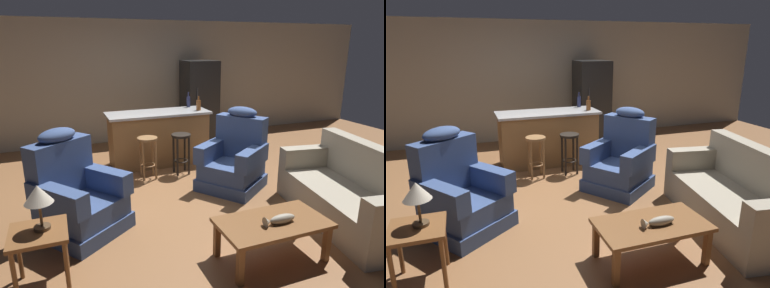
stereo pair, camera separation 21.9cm
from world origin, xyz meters
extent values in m
plane|color=brown|center=(0.00, 0.00, 0.00)|extent=(12.00, 12.00, 0.00)
cube|color=#A89E89|center=(0.00, 3.12, 1.30)|extent=(12.00, 0.05, 2.60)
cube|color=brown|center=(0.22, -1.87, 0.40)|extent=(1.10, 0.60, 0.04)
cube|color=brown|center=(-0.27, -2.11, 0.19)|extent=(0.06, 0.06, 0.38)
cube|color=brown|center=(0.71, -2.11, 0.19)|extent=(0.06, 0.06, 0.38)
cube|color=brown|center=(-0.27, -1.63, 0.19)|extent=(0.06, 0.06, 0.38)
cube|color=brown|center=(0.71, -1.63, 0.19)|extent=(0.06, 0.06, 0.38)
cube|color=#4C3823|center=(0.29, -1.93, 0.43)|extent=(0.22, 0.07, 0.01)
ellipsoid|color=#9E937F|center=(0.29, -1.93, 0.46)|extent=(0.28, 0.09, 0.09)
cone|color=#9E937F|center=(0.12, -1.93, 0.46)|extent=(0.06, 0.10, 0.10)
cube|color=#9E937F|center=(1.50, -1.54, 0.10)|extent=(1.14, 2.01, 0.20)
cube|color=#9E937F|center=(1.50, -1.54, 0.31)|extent=(1.14, 2.01, 0.22)
cube|color=#9E937F|center=(1.81, -1.59, 0.68)|extent=(0.51, 1.91, 0.52)
cube|color=#9E937F|center=(1.64, -0.70, 0.56)|extent=(0.86, 0.34, 0.28)
cube|color=#384C7A|center=(-1.49, -0.63, 0.09)|extent=(1.18, 1.18, 0.18)
cube|color=#384C7A|center=(-1.49, -0.63, 0.30)|extent=(1.09, 1.09, 0.24)
cube|color=#384C7A|center=(-1.68, -0.39, 0.74)|extent=(0.75, 0.65, 0.64)
ellipsoid|color=#384C7A|center=(-1.68, -0.39, 1.12)|extent=(0.53, 0.49, 0.16)
cube|color=#384C7A|center=(-1.22, -0.44, 0.55)|extent=(0.63, 0.74, 0.26)
cube|color=#384C7A|center=(-1.74, -0.84, 0.55)|extent=(0.63, 0.74, 0.26)
cube|color=#384C7A|center=(0.69, -0.14, 0.09)|extent=(1.17, 1.17, 0.18)
cube|color=#384C7A|center=(0.69, -0.14, 0.30)|extent=(1.09, 1.08, 0.24)
cube|color=#384C7A|center=(0.93, 0.04, 0.74)|extent=(0.64, 0.75, 0.64)
ellipsoid|color=#384C7A|center=(0.93, 0.04, 1.12)|extent=(0.48, 0.53, 0.16)
cube|color=#384C7A|center=(0.87, -0.42, 0.55)|extent=(0.75, 0.61, 0.26)
cube|color=#384C7A|center=(0.48, 0.12, 0.55)|extent=(0.75, 0.61, 0.26)
cube|color=brown|center=(-1.91, -1.47, 0.54)|extent=(0.48, 0.48, 0.04)
cylinder|color=brown|center=(-2.11, -1.67, 0.26)|extent=(0.04, 0.04, 0.52)
cylinder|color=brown|center=(-1.71, -1.67, 0.26)|extent=(0.04, 0.04, 0.52)
cylinder|color=brown|center=(-2.11, -1.27, 0.26)|extent=(0.04, 0.04, 0.52)
cylinder|color=brown|center=(-1.71, -1.27, 0.26)|extent=(0.04, 0.04, 0.52)
cylinder|color=#4C3823|center=(-1.87, -1.45, 0.58)|extent=(0.14, 0.14, 0.03)
cylinder|color=#4C3823|center=(-1.87, -1.45, 0.70)|extent=(0.02, 0.02, 0.22)
cone|color=#BCB29E|center=(-1.87, -1.45, 0.89)|extent=(0.24, 0.24, 0.16)
cube|color=olive|center=(0.00, 1.35, 0.45)|extent=(1.71, 0.63, 0.91)
cube|color=#B2B2B2|center=(0.00, 1.35, 0.93)|extent=(1.80, 0.70, 0.04)
cylinder|color=olive|center=(-0.37, 0.72, 0.66)|extent=(0.32, 0.32, 0.04)
torus|color=olive|center=(-0.37, 0.72, 0.22)|extent=(0.23, 0.23, 0.02)
cylinder|color=olive|center=(-0.47, 0.62, 0.32)|extent=(0.04, 0.04, 0.64)
cylinder|color=olive|center=(-0.27, 0.62, 0.32)|extent=(0.04, 0.04, 0.64)
cylinder|color=olive|center=(-0.47, 0.82, 0.32)|extent=(0.04, 0.04, 0.64)
cylinder|color=olive|center=(-0.27, 0.82, 0.32)|extent=(0.04, 0.04, 0.64)
cylinder|color=black|center=(0.20, 0.72, 0.66)|extent=(0.32, 0.32, 0.04)
torus|color=black|center=(0.20, 0.72, 0.22)|extent=(0.23, 0.23, 0.02)
cylinder|color=black|center=(0.10, 0.62, 0.32)|extent=(0.04, 0.04, 0.64)
cylinder|color=black|center=(0.30, 0.62, 0.32)|extent=(0.04, 0.04, 0.64)
cylinder|color=black|center=(0.10, 0.82, 0.32)|extent=(0.04, 0.04, 0.64)
cylinder|color=black|center=(0.30, 0.82, 0.32)|extent=(0.04, 0.04, 0.64)
cube|color=black|center=(1.30, 2.55, 0.88)|extent=(0.70, 0.66, 1.76)
cylinder|color=#333338|center=(1.11, 2.20, 0.97)|extent=(0.02, 0.02, 0.50)
cylinder|color=#23284C|center=(0.68, 1.62, 1.05)|extent=(0.07, 0.07, 0.20)
cylinder|color=#23284C|center=(0.68, 1.62, 1.19)|extent=(0.03, 0.03, 0.08)
cylinder|color=brown|center=(0.73, 1.24, 1.04)|extent=(0.08, 0.08, 0.18)
cylinder|color=brown|center=(0.73, 1.24, 1.17)|extent=(0.03, 0.03, 0.08)
camera|label=1|loc=(-1.64, -4.38, 2.11)|focal=32.00mm
camera|label=2|loc=(-1.44, -4.46, 2.11)|focal=32.00mm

